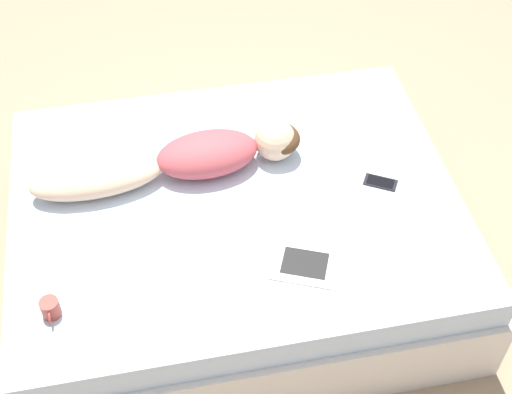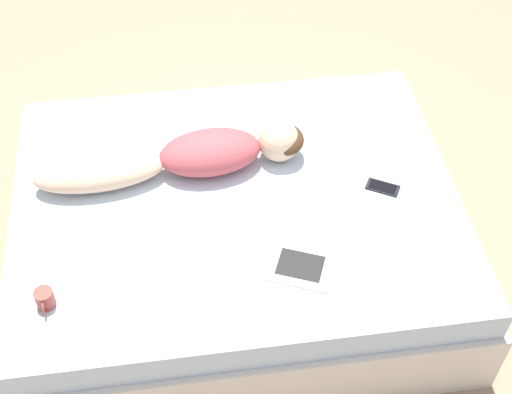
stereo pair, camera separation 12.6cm
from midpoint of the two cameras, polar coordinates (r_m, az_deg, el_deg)
The scene contains 6 objects.
ground_plane at distance 3.85m, azimuth -2.45°, elevation -5.64°, with size 12.00×12.00×0.00m, color #9E8466.
bed at distance 3.63m, azimuth -2.59°, elevation -3.02°, with size 1.74×2.19×0.56m.
person at distance 3.50m, azimuth -6.92°, elevation 3.00°, with size 0.34×1.34×0.21m.
open_magazine at distance 3.23m, azimuth 3.12°, elevation -3.85°, with size 0.53×0.44×0.01m.
coffee_mug at distance 3.11m, azimuth -17.26°, elevation -8.53°, with size 0.12×0.08×0.09m.
cell_phone at distance 3.52m, azimuth 8.92°, elevation 1.15°, with size 0.15×0.18×0.01m.
Camera 1 is at (2.30, -0.35, 3.07)m, focal length 50.00 mm.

